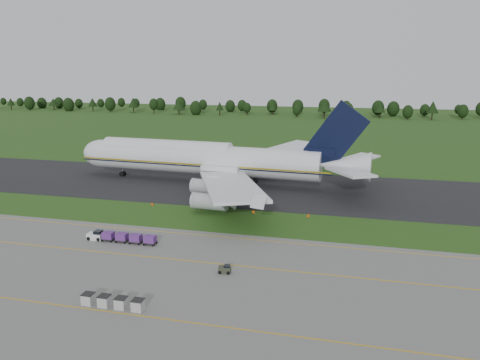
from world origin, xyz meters
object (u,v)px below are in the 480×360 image
(aircraft, at_px, (209,159))
(utility_cart, at_px, (225,270))
(baggage_train, at_px, (120,237))
(uld_row, at_px, (113,302))
(edge_markers, at_px, (227,210))

(aircraft, bearing_deg, utility_cart, -70.20)
(baggage_train, height_order, uld_row, baggage_train)
(baggage_train, xyz_separation_m, uld_row, (10.45, -21.97, -0.12))
(utility_cart, relative_size, uld_row, 0.22)
(utility_cart, bearing_deg, uld_row, -129.87)
(baggage_train, distance_m, edge_markers, 26.59)
(baggage_train, bearing_deg, utility_cart, -20.73)
(aircraft, bearing_deg, edge_markers, -64.01)
(utility_cart, bearing_deg, baggage_train, 159.27)
(aircraft, xyz_separation_m, uld_row, (8.48, -69.00, -5.85))
(baggage_train, xyz_separation_m, utility_cart, (21.89, -8.28, -0.37))
(aircraft, relative_size, utility_cart, 42.63)
(utility_cart, xyz_separation_m, uld_row, (-11.44, -13.69, 0.25))
(aircraft, bearing_deg, baggage_train, -92.40)
(aircraft, xyz_separation_m, utility_cart, (19.91, -55.30, -6.10))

